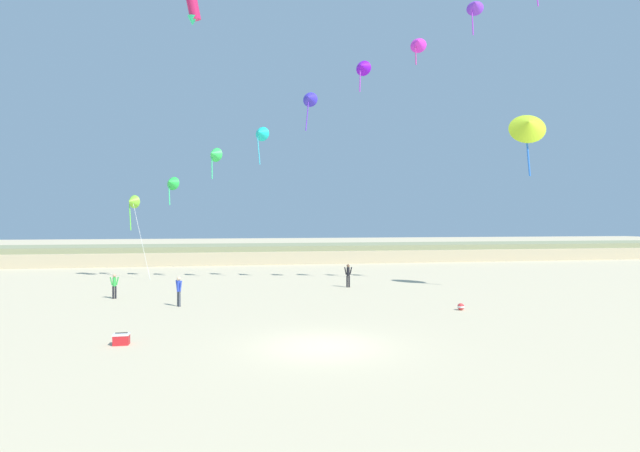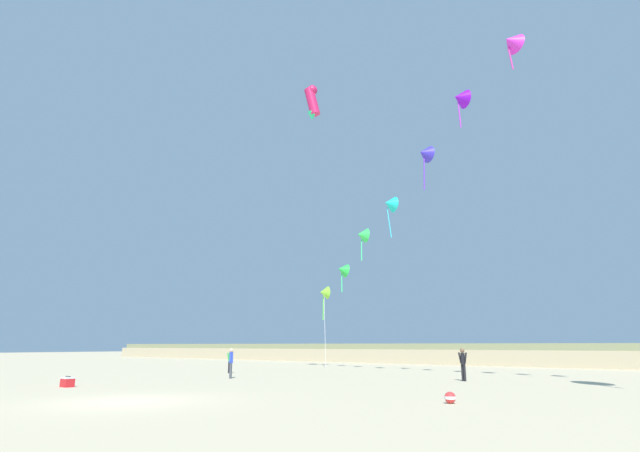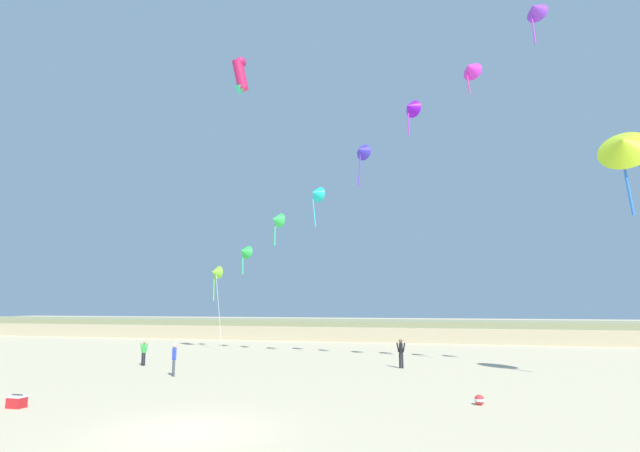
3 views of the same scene
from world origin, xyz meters
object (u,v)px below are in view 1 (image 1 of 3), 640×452
at_px(person_mid_center, 179,289).
at_px(person_near_right, 348,274).
at_px(person_near_left, 114,284).
at_px(beach_cooler, 121,339).
at_px(large_kite_low_lead, 193,3).
at_px(large_kite_mid_trail, 528,125).
at_px(beach_ball, 461,307).

bearing_deg(person_mid_center, person_near_right, 29.09).
bearing_deg(person_near_left, beach_cooler, -76.65).
xyz_separation_m(person_near_right, large_kite_low_lead, (-10.62, 0.58, 18.41)).
height_order(person_near_left, person_near_right, person_near_right).
xyz_separation_m(person_near_left, large_kite_low_lead, (4.36, 3.11, 18.49)).
bearing_deg(large_kite_mid_trail, person_near_left, 175.34).
height_order(person_near_right, beach_cooler, person_near_right).
relative_size(person_near_right, beach_ball, 4.49).
xyz_separation_m(large_kite_low_lead, large_kite_mid_trail, (21.47, -5.22, -8.50)).
bearing_deg(person_near_right, person_mid_center, -150.91).
bearing_deg(large_kite_mid_trail, person_mid_center, -176.26).
bearing_deg(large_kite_mid_trail, large_kite_low_lead, 166.33).
distance_m(person_near_right, beach_ball, 10.53).
bearing_deg(large_kite_low_lead, beach_cooler, -95.91).
bearing_deg(person_near_right, person_near_left, -170.39).
xyz_separation_m(person_mid_center, large_kite_mid_trail, (21.75, 1.42, 9.91)).
xyz_separation_m(person_mid_center, beach_cooler, (-1.27, -8.32, -0.73)).
relative_size(person_near_left, person_mid_center, 0.91).
bearing_deg(person_mid_center, large_kite_mid_trail, 3.74).
relative_size(large_kite_mid_trail, beach_ball, 12.46).
bearing_deg(person_mid_center, person_near_left, 139.14).
height_order(person_near_left, person_mid_center, person_mid_center).
height_order(beach_cooler, beach_ball, beach_cooler).
height_order(large_kite_low_lead, beach_cooler, large_kite_low_lead).
bearing_deg(beach_cooler, person_near_right, 49.77).
height_order(person_near_right, large_kite_low_lead, large_kite_low_lead).
bearing_deg(person_near_right, beach_ball, -69.45).
bearing_deg(beach_ball, person_mid_center, 165.54).
xyz_separation_m(beach_cooler, beach_ball, (15.86, 4.56, -0.03)).
xyz_separation_m(person_near_left, person_mid_center, (4.08, -3.53, 0.08)).
distance_m(person_mid_center, large_kite_low_lead, 19.58).
bearing_deg(beach_ball, large_kite_mid_trail, 35.91).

